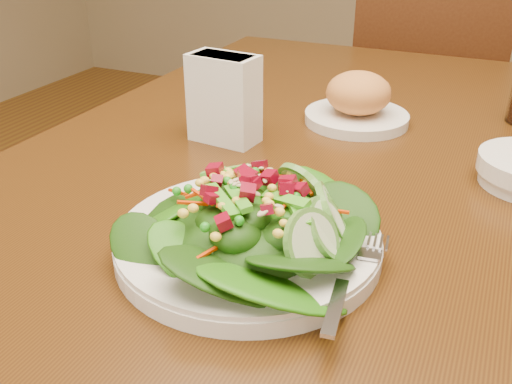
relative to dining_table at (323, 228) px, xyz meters
The scene contains 5 objects.
dining_table is the anchor object (origin of this frame).
chair_far 0.99m from the dining_table, 90.35° to the left, with size 0.45×0.46×0.90m.
salad_plate 0.27m from the dining_table, 90.19° to the right, with size 0.28×0.28×0.08m.
bread_plate 0.23m from the dining_table, 92.72° to the left, with size 0.17×0.17×0.09m.
napkin_holder 0.24m from the dining_table, behind, with size 0.11×0.07×0.13m.
Camera 1 is at (0.20, -0.70, 1.08)m, focal length 40.00 mm.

